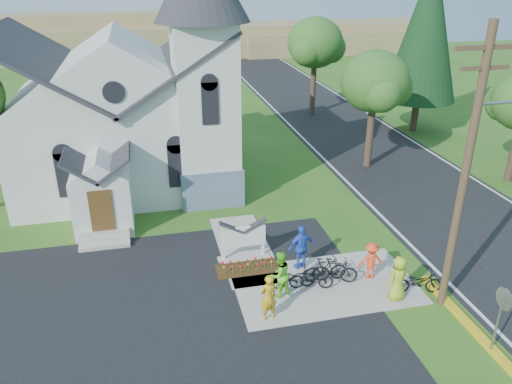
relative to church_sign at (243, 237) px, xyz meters
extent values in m
plane|color=#2A611B|center=(1.20, -3.20, -1.03)|extent=(120.00, 120.00, 0.00)
cube|color=black|center=(-5.80, -5.20, -1.02)|extent=(20.00, 16.00, 0.02)
cube|color=black|center=(11.20, 11.80, -1.02)|extent=(8.00, 90.00, 0.02)
cube|color=#9E988F|center=(2.70, -2.70, -1.00)|extent=(7.00, 4.00, 0.05)
cube|color=silver|center=(-4.80, 9.80, 1.47)|extent=(11.00, 9.00, 5.00)
cube|color=slate|center=(-0.50, 6.50, -0.03)|extent=(3.20, 3.20, 2.00)
cube|color=silver|center=(-0.50, 6.50, 3.47)|extent=(3.00, 3.00, 9.00)
cube|color=silver|center=(-5.80, 4.10, 0.37)|extent=(2.60, 2.40, 2.80)
cube|color=#543718|center=(-5.80, 2.87, 0.47)|extent=(1.00, 0.10, 2.00)
cube|color=#9E988F|center=(0.00, 0.00, -0.98)|extent=(2.20, 0.40, 0.10)
cube|color=white|center=(-0.85, 0.00, -0.48)|extent=(0.12, 0.12, 1.00)
cube|color=white|center=(0.85, 0.00, -0.48)|extent=(0.12, 0.12, 1.00)
cube|color=white|center=(0.00, 0.00, 0.02)|extent=(1.90, 0.14, 0.90)
cube|color=#39230F|center=(0.00, -0.90, -0.99)|extent=(2.60, 1.10, 0.07)
cylinder|color=#473623|center=(6.50, -4.70, 3.97)|extent=(0.28, 0.28, 10.00)
cube|color=#473623|center=(6.50, -4.70, 8.17)|extent=(2.20, 0.14, 0.14)
cube|color=#473623|center=(6.50, -4.70, 7.57)|extent=(1.60, 0.12, 0.12)
cylinder|color=gray|center=(7.60, -4.70, 6.47)|extent=(2.20, 0.10, 0.10)
cylinder|color=gray|center=(6.60, -7.40, 0.07)|extent=(0.07, 0.07, 2.20)
cylinder|color=#B21414|center=(6.65, -7.40, 1.07)|extent=(0.04, 0.76, 0.76)
cylinder|color=#3A291F|center=(9.70, 8.80, 1.00)|extent=(0.44, 0.44, 4.05)
ellipsoid|color=#2D5E20|center=(9.70, 8.80, 4.22)|extent=(4.00, 4.00, 3.60)
cylinder|color=#3A291F|center=(10.20, 20.80, 1.22)|extent=(0.44, 0.44, 4.50)
ellipsoid|color=#2D5E20|center=(10.20, 20.80, 4.79)|extent=(4.40, 4.40, 3.96)
cylinder|color=#3A291F|center=(16.20, 14.80, 0.17)|extent=(0.50, 0.50, 2.40)
cone|color=black|center=(16.20, 14.80, 6.37)|extent=(5.20, 5.20, 10.00)
cube|color=olive|center=(7.20, 52.80, 0.97)|extent=(60.00, 8.00, 4.00)
cube|color=olive|center=(-8.80, 54.80, 1.77)|extent=(30.00, 6.00, 5.60)
cube|color=olive|center=(23.20, 50.80, 0.47)|extent=(25.00, 6.00, 3.00)
imported|color=gold|center=(0.03, -4.15, -0.09)|extent=(0.72, 0.55, 1.78)
imported|color=black|center=(1.41, -2.59, -0.52)|extent=(1.78, 0.72, 0.91)
imported|color=#67D828|center=(0.77, -2.92, -0.06)|extent=(1.09, 0.99, 1.84)
imported|color=black|center=(3.12, -2.59, -0.45)|extent=(1.83, 1.03, 1.06)
imported|color=blue|center=(2.13, -1.33, 0.00)|extent=(1.21, 0.66, 1.95)
imported|color=black|center=(2.08, -2.77, -0.53)|extent=(1.79, 0.98, 0.89)
imported|color=#F9461B|center=(4.59, -2.60, -0.20)|extent=(1.04, 0.65, 1.55)
imported|color=black|center=(2.79, -2.41, -0.46)|extent=(1.74, 0.53, 1.04)
imported|color=#A8C825|center=(4.95, -4.13, -0.08)|extent=(1.01, 0.82, 1.79)
imported|color=black|center=(5.90, -3.96, -0.49)|extent=(1.93, 1.00, 0.97)
camera|label=1|loc=(-3.60, -17.86, 10.37)|focal=35.00mm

